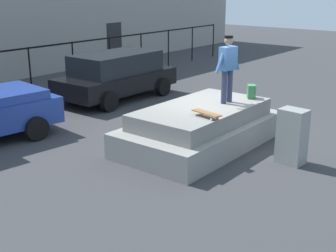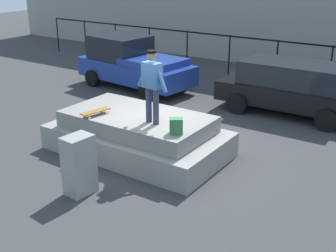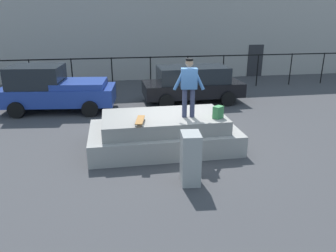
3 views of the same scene
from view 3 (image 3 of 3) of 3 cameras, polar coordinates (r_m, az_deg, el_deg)
name	(u,v)px [view 3 (image 3 of 3)]	position (r m, az deg, el deg)	size (l,w,h in m)	color
ground_plane	(181,145)	(10.21, 2.36, -3.27)	(60.00, 60.00, 0.00)	#38383A
concrete_ledge	(164,133)	(9.87, -0.78, -1.17)	(4.41, 2.40, 1.02)	gray
skateboarder	(189,84)	(9.30, 3.69, 7.37)	(0.91, 0.30, 1.69)	#2D334C
skateboard	(140,120)	(8.96, -4.92, 1.04)	(0.35, 0.81, 0.12)	brown
backpack	(218,112)	(9.48, 8.78, 2.40)	(0.28, 0.20, 0.36)	#33723F
car_blue_pickup_near	(54,89)	(14.31, -19.37, 6.14)	(4.77, 2.44, 1.89)	navy
car_black_hatchback_mid	(192,83)	(14.99, 4.30, 7.49)	(4.48, 2.21, 1.63)	black
utility_box	(190,158)	(7.78, 3.95, -5.67)	(0.44, 0.60, 1.27)	gray
fence_row	(150,67)	(17.35, -3.09, 10.31)	(24.06, 0.06, 1.76)	black
warehouse_building	(138,19)	(23.68, -5.22, 18.11)	(36.35, 7.80, 6.94)	gray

